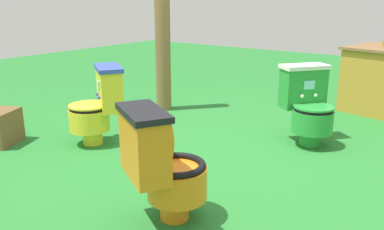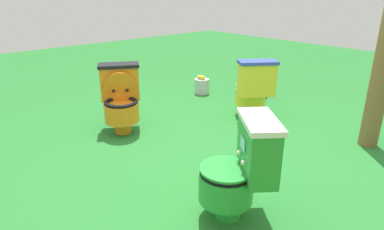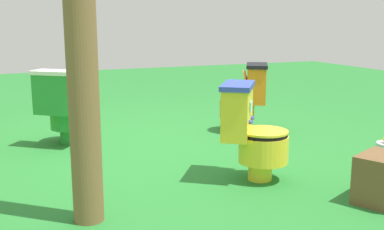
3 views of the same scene
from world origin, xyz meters
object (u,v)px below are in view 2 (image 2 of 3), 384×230
toilet_orange (121,98)px  lemon_bucket (202,86)px  toilet_green (240,169)px  small_crate (254,84)px  toilet_yellow (253,88)px

toilet_orange → lemon_bucket: size_ratio=2.63×
toilet_green → small_crate: toilet_green is taller
toilet_green → small_crate: 2.88m
toilet_yellow → small_crate: 0.96m
toilet_yellow → small_crate: bearing=72.4°
toilet_green → lemon_bucket: size_ratio=2.63×
toilet_yellow → small_crate: size_ratio=2.08×
small_crate → lemon_bucket: size_ratio=1.26×
toilet_green → toilet_orange: bearing=32.3°
toilet_yellow → lemon_bucket: size_ratio=2.63×
toilet_orange → lemon_bucket: (-1.61, -0.42, -0.26)m
toilet_green → lemon_bucket: bearing=-0.1°
toilet_orange → small_crate: size_ratio=2.08×
toilet_green → small_crate: bearing=-15.3°
toilet_orange → toilet_yellow: same height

